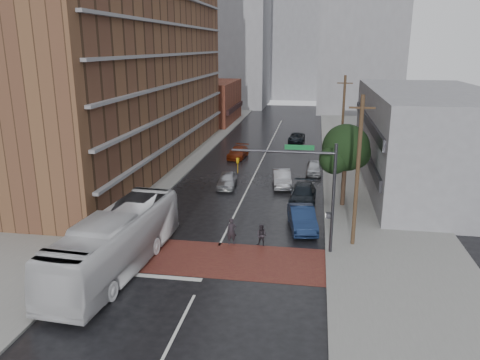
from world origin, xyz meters
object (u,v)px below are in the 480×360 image
at_px(car_travel_a, 227,180).
at_px(suv_travel, 297,137).
at_px(car_travel_b, 282,178).
at_px(car_parked_far, 314,167).
at_px(pedestrian_a, 232,231).
at_px(car_travel_c, 238,152).
at_px(car_parked_mid, 303,194).
at_px(transit_bus, 117,242).
at_px(car_parked_near, 302,218).
at_px(pedestrian_b, 262,235).

xyz_separation_m(car_travel_a, suv_travel, (5.49, 22.96, -0.11)).
distance_m(car_travel_b, car_parked_far, 5.88).
height_order(pedestrian_a, car_parked_far, pedestrian_a).
distance_m(pedestrian_a, suv_travel, 35.94).
bearing_deg(suv_travel, car_travel_c, -116.15).
height_order(car_travel_b, car_parked_far, car_travel_b).
height_order(suv_travel, car_parked_mid, car_parked_mid).
distance_m(car_travel_a, car_parked_mid, 8.01).
bearing_deg(car_travel_a, transit_bus, -104.67).
bearing_deg(pedestrian_a, car_travel_a, 86.03).
bearing_deg(car_parked_far, suv_travel, 99.39).
distance_m(car_travel_c, car_parked_near, 23.03).
bearing_deg(pedestrian_a, car_parked_near, 21.14).
height_order(car_travel_c, car_parked_mid, car_parked_mid).
relative_size(car_travel_a, car_parked_mid, 0.80).
xyz_separation_m(pedestrian_b, car_parked_near, (2.55, 3.48, 0.07)).
height_order(car_parked_mid, car_parked_far, car_parked_mid).
relative_size(car_parked_near, car_parked_far, 1.25).
bearing_deg(transit_bus, car_parked_mid, 57.18).
bearing_deg(car_travel_a, car_travel_c, 90.35).
xyz_separation_m(suv_travel, car_parked_near, (1.86, -32.35, 0.21)).
relative_size(transit_bus, car_travel_a, 3.05).
bearing_deg(pedestrian_a, car_parked_far, 58.43).
bearing_deg(car_parked_near, transit_bus, -151.43).
height_order(transit_bus, car_parked_far, transit_bus).
bearing_deg(car_parked_near, car_travel_a, 118.73).
distance_m(transit_bus, suv_travel, 41.55).
bearing_deg(suv_travel, car_parked_mid, -81.73).
bearing_deg(car_parked_far, car_travel_c, 147.68).
xyz_separation_m(car_parked_near, car_parked_mid, (-0.14, 5.89, -0.06)).
bearing_deg(car_travel_c, car_parked_mid, -57.80).
height_order(suv_travel, car_parked_near, car_parked_near).
distance_m(pedestrian_a, car_parked_near, 5.76).
xyz_separation_m(pedestrian_a, car_travel_c, (-3.73, 24.96, -0.23)).
height_order(car_travel_a, car_parked_mid, car_parked_mid).
relative_size(suv_travel, car_parked_mid, 0.83).
relative_size(pedestrian_b, car_parked_mid, 0.29).
relative_size(suv_travel, car_parked_far, 1.09).
relative_size(transit_bus, pedestrian_b, 8.51).
distance_m(car_travel_b, car_travel_c, 12.48).
bearing_deg(car_parked_mid, transit_bus, -124.75).
relative_size(suv_travel, car_parked_near, 0.88).
xyz_separation_m(car_travel_a, car_travel_b, (5.08, 1.17, 0.06)).
bearing_deg(car_parked_far, car_parked_near, -91.93).
distance_m(transit_bus, pedestrian_a, 7.73).
bearing_deg(car_travel_c, car_parked_near, -64.32).
bearing_deg(car_travel_b, car_travel_c, 111.23).
distance_m(suv_travel, car_parked_near, 32.40).
bearing_deg(pedestrian_b, car_parked_near, 70.20).
height_order(car_travel_b, suv_travel, car_travel_b).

